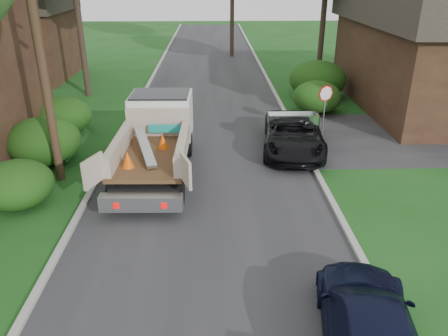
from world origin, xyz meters
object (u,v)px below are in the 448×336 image
object	(u,v)px
house_left_far	(14,34)
black_pickup	(294,134)
flatbed_truck	(158,132)
utility_pole	(37,35)
stop_sign	(325,100)
navy_suv	(370,327)
house_right	(448,49)

from	to	relation	value
house_left_far	black_pickup	size ratio (longest dim) A/B	1.42
flatbed_truck	utility_pole	bearing A→B (deg)	-160.05
utility_pole	house_left_far	bearing A→B (deg)	115.23
stop_sign	house_left_far	size ratio (longest dim) A/B	0.33
navy_suv	house_right	bearing A→B (deg)	-109.88
stop_sign	house_right	bearing A→B (deg)	32.66
utility_pole	navy_suv	size ratio (longest dim) A/B	2.17
utility_pole	house_right	bearing A→B (deg)	26.01
black_pickup	house_left_far	bearing A→B (deg)	147.52
black_pickup	navy_suv	distance (m)	10.94
utility_pole	flatbed_truck	xyz separation A→B (m)	(3.53, 1.19, -3.77)
house_left_far	house_right	world-z (taller)	house_right
flatbed_truck	stop_sign	bearing A→B (deg)	22.95
stop_sign	navy_suv	bearing A→B (deg)	-99.22
house_left_far	navy_suv	bearing A→B (deg)	-56.64
stop_sign	navy_suv	distance (m)	12.57
black_pickup	house_right	bearing A→B (deg)	42.04
stop_sign	black_pickup	distance (m)	2.38
house_left_far	flatbed_truck	bearing A→B (deg)	-53.89
stop_sign	house_right	size ratio (longest dim) A/B	0.19
utility_pole	house_left_far	world-z (taller)	utility_pole
navy_suv	house_left_far	bearing A→B (deg)	-47.06
utility_pole	flatbed_truck	bearing A→B (deg)	18.60
black_pickup	navy_suv	bearing A→B (deg)	-84.45
navy_suv	stop_sign	bearing A→B (deg)	-89.63
stop_sign	house_right	distance (m)	9.37
utility_pole	black_pickup	distance (m)	10.43
house_right	navy_suv	size ratio (longest dim) A/B	2.82
stop_sign	navy_suv	world-z (taller)	stop_sign
house_left_far	navy_suv	distance (m)	30.45
house_right	flatbed_truck	xyz separation A→B (m)	(-14.95, -7.83, -1.76)
house_right	flatbed_truck	world-z (taller)	house_right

